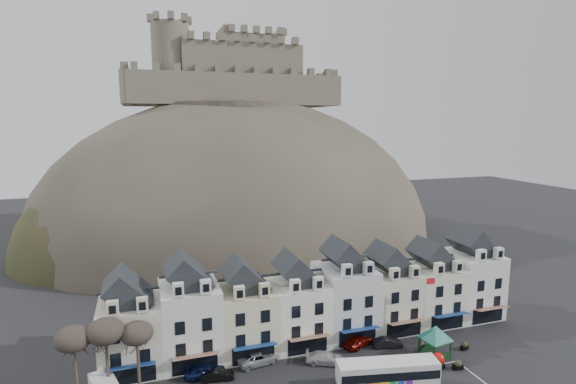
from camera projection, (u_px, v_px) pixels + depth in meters
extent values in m
cube|color=beige|center=(131.00, 334.00, 51.94)|extent=(6.80, 8.00, 8.00)
cube|color=black|center=(128.00, 292.00, 51.11)|extent=(6.80, 5.76, 2.80)
cube|color=beige|center=(113.00, 308.00, 47.32)|extent=(1.20, 0.80, 1.60)
cube|color=beige|center=(142.00, 305.00, 48.25)|extent=(1.20, 0.80, 1.60)
cube|color=black|center=(132.00, 374.00, 48.58)|extent=(5.10, 0.06, 2.20)
cube|color=navy|center=(131.00, 366.00, 47.75)|extent=(5.10, 1.29, 0.43)
cube|color=silver|center=(190.00, 321.00, 53.95)|extent=(6.80, 8.00, 9.20)
cube|color=black|center=(189.00, 275.00, 53.03)|extent=(6.80, 5.76, 2.80)
cube|color=silver|center=(178.00, 290.00, 49.24)|extent=(1.20, 0.80, 1.60)
cube|color=silver|center=(206.00, 287.00, 50.17)|extent=(1.20, 0.80, 1.60)
cube|color=black|center=(195.00, 364.00, 50.69)|extent=(5.10, 0.06, 2.20)
cube|color=maroon|center=(195.00, 356.00, 49.86)|extent=(5.10, 1.29, 0.43)
cube|color=beige|center=(246.00, 318.00, 56.15)|extent=(6.80, 8.00, 8.00)
cube|color=black|center=(245.00, 279.00, 55.33)|extent=(6.80, 5.76, 2.80)
cube|color=beige|center=(239.00, 293.00, 51.54)|extent=(1.20, 0.80, 1.60)
cube|color=beige|center=(264.00, 290.00, 52.46)|extent=(1.20, 0.80, 1.60)
cube|color=black|center=(254.00, 354.00, 52.80)|extent=(5.10, 0.06, 2.20)
cube|color=navy|center=(255.00, 346.00, 51.96)|extent=(5.10, 1.29, 0.43)
cube|color=white|center=(297.00, 311.00, 58.26)|extent=(6.80, 8.00, 8.00)
cube|color=black|center=(297.00, 273.00, 57.44)|extent=(6.80, 5.76, 2.80)
cube|color=white|center=(295.00, 286.00, 53.64)|extent=(1.20, 0.80, 1.60)
cube|color=white|center=(318.00, 283.00, 54.57)|extent=(1.20, 0.80, 1.60)
cube|color=black|center=(308.00, 345.00, 54.91)|extent=(5.10, 0.06, 2.20)
cube|color=maroon|center=(310.00, 338.00, 54.07)|extent=(5.10, 1.29, 0.43)
cube|color=silver|center=(344.00, 300.00, 60.27)|extent=(6.80, 8.00, 9.20)
cube|color=black|center=(345.00, 259.00, 59.35)|extent=(6.80, 5.76, 2.80)
cube|color=silver|center=(347.00, 271.00, 55.56)|extent=(1.20, 0.80, 1.60)
cube|color=silver|center=(368.00, 268.00, 56.49)|extent=(1.20, 0.80, 1.60)
cube|color=black|center=(358.00, 337.00, 57.01)|extent=(5.10, 0.06, 2.20)
cube|color=navy|center=(360.00, 329.00, 56.18)|extent=(5.10, 1.29, 0.43)
cube|color=beige|center=(389.00, 298.00, 62.47)|extent=(6.80, 8.00, 8.00)
cube|color=black|center=(390.00, 262.00, 61.65)|extent=(6.80, 5.76, 2.80)
cube|color=beige|center=(395.00, 274.00, 57.86)|extent=(1.20, 0.80, 1.60)
cube|color=beige|center=(414.00, 272.00, 58.79)|extent=(1.20, 0.80, 1.60)
cube|color=black|center=(404.00, 329.00, 59.12)|extent=(5.10, 0.06, 2.20)
cube|color=maroon|center=(407.00, 322.00, 58.29)|extent=(5.10, 1.29, 0.43)
cube|color=silver|center=(430.00, 292.00, 64.58)|extent=(6.80, 8.00, 8.00)
cube|color=black|center=(432.00, 258.00, 63.76)|extent=(6.80, 5.76, 2.80)
cube|color=silver|center=(439.00, 269.00, 59.97)|extent=(1.20, 0.80, 1.60)
cube|color=silver|center=(458.00, 266.00, 60.89)|extent=(1.20, 0.80, 1.60)
cube|color=black|center=(447.00, 322.00, 61.23)|extent=(5.10, 0.06, 2.20)
cube|color=navy|center=(451.00, 315.00, 60.39)|extent=(5.10, 1.29, 0.43)
cube|color=white|center=(469.00, 283.00, 66.59)|extent=(6.80, 8.00, 9.20)
cube|color=black|center=(472.00, 245.00, 65.67)|extent=(6.80, 5.76, 2.80)
cube|color=white|center=(481.00, 255.00, 61.88)|extent=(1.20, 0.80, 1.60)
cube|color=white|center=(498.00, 253.00, 62.81)|extent=(1.20, 0.80, 1.60)
cube|color=black|center=(488.00, 315.00, 63.33)|extent=(5.10, 0.06, 2.20)
cube|color=maroon|center=(492.00, 308.00, 62.50)|extent=(5.10, 1.29, 0.43)
ellipsoid|color=#3C352F|center=(237.00, 237.00, 110.57)|extent=(96.00, 76.00, 68.00)
ellipsoid|color=#2A371B|center=(144.00, 252.00, 98.13)|extent=(52.00, 44.00, 42.00)
ellipsoid|color=#3C352F|center=(321.00, 227.00, 121.76)|extent=(56.00, 48.00, 46.00)
ellipsoid|color=#2A371B|center=(232.00, 255.00, 96.21)|extent=(40.00, 28.00, 28.00)
ellipsoid|color=#3C352F|center=(291.00, 247.00, 102.42)|extent=(36.00, 28.00, 24.00)
cylinder|color=#3C352F|center=(235.00, 110.00, 105.68)|extent=(30.00, 30.00, 3.00)
cube|color=#655B4D|center=(238.00, 89.00, 101.21)|extent=(48.00, 2.20, 7.00)
cube|color=#655B4D|center=(222.00, 94.00, 119.97)|extent=(48.00, 2.20, 7.00)
cube|color=#655B4D|center=(126.00, 90.00, 103.15)|extent=(2.20, 22.00, 7.00)
cube|color=#655B4D|center=(320.00, 93.00, 118.03)|extent=(2.20, 22.00, 7.00)
cube|color=#655B4D|center=(237.00, 69.00, 110.34)|extent=(28.00, 18.00, 10.00)
cube|color=#655B4D|center=(251.00, 64.00, 113.22)|extent=(14.00, 12.00, 13.00)
cylinder|color=#655B4D|center=(171.00, 65.00, 101.63)|extent=(8.40, 8.40, 18.00)
cylinder|color=silver|center=(250.00, 27.00, 111.80)|extent=(0.16, 0.16, 5.00)
cylinder|color=#392B24|center=(76.00, 377.00, 45.35)|extent=(0.32, 0.32, 5.74)
ellipsoid|color=#383028|center=(73.00, 339.00, 44.70)|extent=(3.61, 3.61, 2.54)
cylinder|color=#392B24|center=(108.00, 370.00, 46.25)|extent=(0.32, 0.32, 6.02)
ellipsoid|color=#383028|center=(105.00, 331.00, 45.57)|extent=(3.78, 3.78, 2.67)
cylinder|color=#392B24|center=(139.00, 368.00, 47.23)|extent=(0.32, 0.32, 5.46)
ellipsoid|color=#383028|center=(137.00, 333.00, 46.61)|extent=(3.43, 3.43, 2.42)
cube|color=silver|center=(388.00, 372.00, 48.11)|extent=(11.17, 4.62, 2.50)
cube|color=black|center=(388.00, 371.00, 48.08)|extent=(10.97, 4.65, 0.94)
cube|color=silver|center=(388.00, 362.00, 47.93)|extent=(10.94, 4.48, 0.25)
cube|color=orange|center=(436.00, 361.00, 48.57)|extent=(0.30, 1.18, 0.28)
cylinder|color=black|center=(412.00, 376.00, 49.79)|extent=(1.00, 0.50, 0.95)
cylinder|color=black|center=(353.00, 380.00, 49.02)|extent=(1.00, 0.50, 0.95)
cube|color=black|center=(419.00, 346.00, 55.07)|extent=(0.16, 0.16, 2.30)
cube|color=black|center=(435.00, 341.00, 56.25)|extent=(0.16, 0.16, 2.30)
cube|color=black|center=(435.00, 355.00, 52.81)|extent=(0.16, 0.16, 2.30)
cube|color=black|center=(451.00, 350.00, 53.98)|extent=(0.16, 0.16, 2.30)
cube|color=black|center=(435.00, 339.00, 54.34)|extent=(3.62, 3.62, 0.11)
cone|color=#145A4D|center=(436.00, 332.00, 54.21)|extent=(6.25, 6.25, 1.72)
cube|color=black|center=(438.00, 366.00, 52.26)|extent=(1.57, 1.57, 0.47)
sphere|color=#B3140A|center=(438.00, 359.00, 52.13)|extent=(1.47, 1.47, 1.47)
cylinder|color=silver|center=(424.00, 310.00, 57.15)|extent=(0.14, 0.14, 9.09)
cube|color=red|center=(430.00, 281.00, 56.66)|extent=(1.25, 0.18, 0.80)
cube|color=black|center=(458.00, 367.00, 51.90)|extent=(1.21, 0.73, 0.57)
sphere|color=#2A371B|center=(458.00, 363.00, 51.82)|extent=(0.80, 0.80, 0.80)
cube|color=black|center=(464.00, 348.00, 56.35)|extent=(1.14, 0.73, 0.53)
sphere|color=#2A371B|center=(464.00, 345.00, 56.28)|extent=(0.74, 0.74, 0.74)
imported|color=#0B1238|center=(205.00, 371.00, 50.16)|extent=(4.76, 2.31, 1.57)
imported|color=black|center=(217.00, 375.00, 49.72)|extent=(3.86, 1.82, 1.22)
imported|color=#A2A5A9|center=(259.00, 358.00, 53.10)|extent=(5.40, 3.19, 1.43)
imported|color=silver|center=(325.00, 358.00, 53.10)|extent=(5.08, 3.68, 1.37)
imported|color=#5A0905|center=(359.00, 340.00, 57.18)|extent=(4.98, 3.54, 1.57)
imported|color=black|center=(388.00, 343.00, 56.94)|extent=(3.89, 2.00, 1.22)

